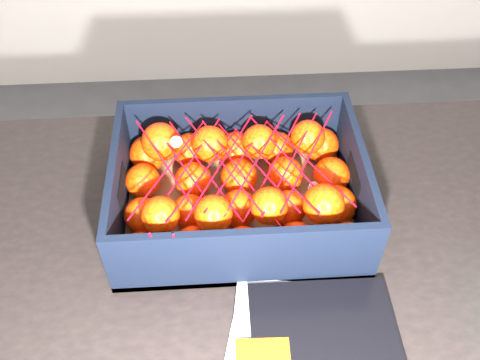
{
  "coord_description": "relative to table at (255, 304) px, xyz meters",
  "views": [
    {
      "loc": [
        0.24,
        -0.26,
        1.47
      ],
      "look_at": [
        0.27,
        0.3,
        0.86
      ],
      "focal_mm": 40.0,
      "sensor_mm": 36.0,
      "label": 1
    }
  ],
  "objects": [
    {
      "name": "produce_crate",
      "position": [
        -0.02,
        0.13,
        0.14
      ],
      "size": [
        0.41,
        0.31,
        0.13
      ],
      "color": "olive",
      "rests_on": "table"
    },
    {
      "name": "table",
      "position": [
        0.0,
        0.0,
        0.0
      ],
      "size": [
        1.2,
        0.81,
        0.75
      ],
      "color": "black",
      "rests_on": "ground"
    },
    {
      "name": "mesh_net",
      "position": [
        -0.03,
        0.12,
        0.21
      ],
      "size": [
        0.34,
        0.27,
        0.09
      ],
      "color": "red",
      "rests_on": "clementine_heap"
    },
    {
      "name": "clementine_heap",
      "position": [
        -0.02,
        0.13,
        0.16
      ],
      "size": [
        0.39,
        0.29,
        0.12
      ],
      "color": "#FF3005",
      "rests_on": "produce_crate"
    }
  ]
}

